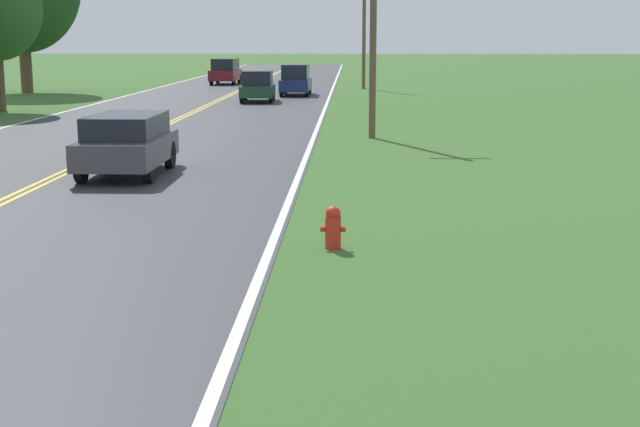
# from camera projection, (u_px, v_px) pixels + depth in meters

# --- Properties ---
(fire_hydrant) EXTENTS (0.43, 0.27, 0.73)m
(fire_hydrant) POSITION_uv_depth(u_px,v_px,m) (333.00, 227.00, 15.07)
(fire_hydrant) COLOR red
(fire_hydrant) RESTS_ON ground
(utility_pole_midground) EXTENTS (1.80, 0.24, 7.13)m
(utility_pole_midground) POSITION_uv_depth(u_px,v_px,m) (373.00, 32.00, 31.05)
(utility_pole_midground) COLOR brown
(utility_pole_midground) RESTS_ON ground
(utility_pole_far) EXTENTS (1.80, 0.24, 8.12)m
(utility_pole_far) POSITION_uv_depth(u_px,v_px,m) (364.00, 27.00, 61.04)
(utility_pole_far) COLOR brown
(utility_pole_far) RESTS_ON ground
(car_dark_grey_suv_approaching) EXTENTS (1.91, 4.16, 1.58)m
(car_dark_grey_suv_approaching) POSITION_uv_depth(u_px,v_px,m) (127.00, 142.00, 23.03)
(car_dark_grey_suv_approaching) COLOR black
(car_dark_grey_suv_approaching) RESTS_ON ground
(car_dark_green_van_mid_near) EXTENTS (1.93, 3.97, 1.73)m
(car_dark_green_van_mid_near) POSITION_uv_depth(u_px,v_px,m) (258.00, 85.00, 49.34)
(car_dark_green_van_mid_near) COLOR black
(car_dark_green_van_mid_near) RESTS_ON ground
(car_dark_blue_suv_mid_far) EXTENTS (1.80, 4.39, 1.90)m
(car_dark_blue_suv_mid_far) POSITION_uv_depth(u_px,v_px,m) (296.00, 79.00, 54.86)
(car_dark_blue_suv_mid_far) COLOR black
(car_dark_blue_suv_mid_far) RESTS_ON ground
(car_maroon_van_receding) EXTENTS (2.06, 4.20, 1.94)m
(car_maroon_van_receding) POSITION_uv_depth(u_px,v_px,m) (225.00, 71.00, 67.71)
(car_maroon_van_receding) COLOR black
(car_maroon_van_receding) RESTS_ON ground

